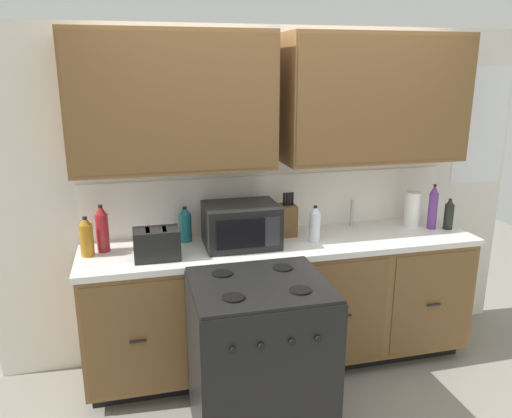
% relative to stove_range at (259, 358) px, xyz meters
% --- Properties ---
extents(ground_plane, '(8.00, 8.00, 0.00)m').
position_rel_stove_range_xyz_m(ground_plane, '(0.33, 0.33, -0.47)').
color(ground_plane, gray).
extents(wall_unit, '(3.87, 0.40, 2.35)m').
position_rel_stove_range_xyz_m(wall_unit, '(0.33, 0.83, 1.14)').
color(wall_unit, white).
rests_on(wall_unit, ground_plane).
extents(counter_run, '(2.70, 0.64, 0.94)m').
position_rel_stove_range_xyz_m(counter_run, '(0.33, 0.63, 0.01)').
color(counter_run, black).
rests_on(counter_run, ground_plane).
extents(stove_range, '(0.76, 0.68, 0.95)m').
position_rel_stove_range_xyz_m(stove_range, '(0.00, 0.00, 0.00)').
color(stove_range, black).
rests_on(stove_range, ground_plane).
extents(microwave, '(0.48, 0.37, 0.28)m').
position_rel_stove_range_xyz_m(microwave, '(0.03, 0.62, 0.61)').
color(microwave, black).
rests_on(microwave, counter_run).
extents(toaster, '(0.28, 0.18, 0.19)m').
position_rel_stove_range_xyz_m(toaster, '(-0.52, 0.51, 0.56)').
color(toaster, black).
rests_on(toaster, counter_run).
extents(knife_block, '(0.11, 0.14, 0.31)m').
position_rel_stove_range_xyz_m(knife_block, '(0.39, 0.75, 0.58)').
color(knife_block, brown).
rests_on(knife_block, counter_run).
extents(sink_faucet, '(0.02, 0.02, 0.20)m').
position_rel_stove_range_xyz_m(sink_faucet, '(0.92, 0.84, 0.57)').
color(sink_faucet, '#B2B5BA').
rests_on(sink_faucet, counter_run).
extents(paper_towel_roll, '(0.12, 0.12, 0.26)m').
position_rel_stove_range_xyz_m(paper_towel_roll, '(1.35, 0.72, 0.60)').
color(paper_towel_roll, white).
rests_on(paper_towel_roll, counter_run).
extents(bottle_red, '(0.08, 0.08, 0.31)m').
position_rel_stove_range_xyz_m(bottle_red, '(-0.85, 0.73, 0.62)').
color(bottle_red, maroon).
rests_on(bottle_red, counter_run).
extents(bottle_dark, '(0.07, 0.07, 0.23)m').
position_rel_stove_range_xyz_m(bottle_dark, '(1.58, 0.60, 0.58)').
color(bottle_dark, black).
rests_on(bottle_dark, counter_run).
extents(bottle_teal, '(0.08, 0.08, 0.24)m').
position_rel_stove_range_xyz_m(bottle_teal, '(-0.31, 0.79, 0.58)').
color(bottle_teal, '#1E707A').
rests_on(bottle_teal, counter_run).
extents(bottle_amber, '(0.08, 0.08, 0.26)m').
position_rel_stove_range_xyz_m(bottle_amber, '(-0.94, 0.67, 0.59)').
color(bottle_amber, '#9E6619').
rests_on(bottle_amber, counter_run).
extents(bottle_clear, '(0.07, 0.07, 0.25)m').
position_rel_stove_range_xyz_m(bottle_clear, '(0.53, 0.58, 0.59)').
color(bottle_clear, silver).
rests_on(bottle_clear, counter_run).
extents(bottle_violet, '(0.06, 0.06, 0.33)m').
position_rel_stove_range_xyz_m(bottle_violet, '(1.47, 0.64, 0.63)').
color(bottle_violet, '#663384').
rests_on(bottle_violet, counter_run).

